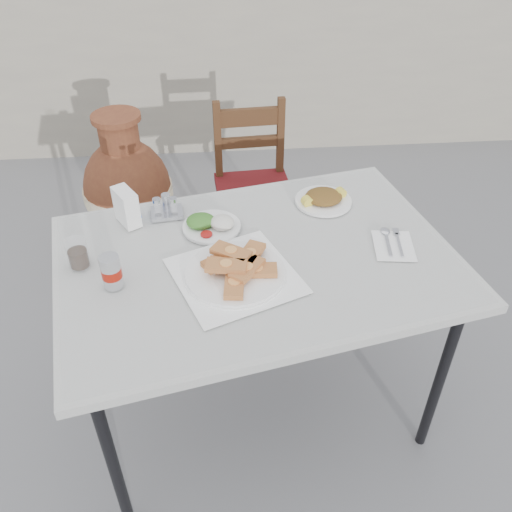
{
  "coord_description": "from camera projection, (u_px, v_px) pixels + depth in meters",
  "views": [
    {
      "loc": [
        0.05,
        -1.42,
        1.96
      ],
      "look_at": [
        0.18,
        0.07,
        0.78
      ],
      "focal_mm": 38.0,
      "sensor_mm": 36.0,
      "label": 1
    }
  ],
  "objects": [
    {
      "name": "ground",
      "position": [
        217.0,
        410.0,
        2.32
      ],
      "size": [
        80.0,
        80.0,
        0.0
      ],
      "primitive_type": "plane",
      "color": "slate",
      "rests_on": "ground"
    },
    {
      "name": "cafe_table",
      "position": [
        257.0,
        269.0,
        1.88
      ],
      "size": [
        1.5,
        1.17,
        0.82
      ],
      "rotation": [
        0.0,
        0.0,
        0.21
      ],
      "color": "black",
      "rests_on": "ground"
    },
    {
      "name": "pide_plate",
      "position": [
        235.0,
        268.0,
        1.74
      ],
      "size": [
        0.48,
        0.48,
        0.08
      ],
      "rotation": [
        0.0,
        0.0,
        0.38
      ],
      "color": "white",
      "rests_on": "cafe_table"
    },
    {
      "name": "salad_rice_plate",
      "position": [
        211.0,
        224.0,
        1.96
      ],
      "size": [
        0.21,
        0.21,
        0.05
      ],
      "color": "white",
      "rests_on": "cafe_table"
    },
    {
      "name": "salad_chopped_plate",
      "position": [
        324.0,
        198.0,
        2.1
      ],
      "size": [
        0.22,
        0.22,
        0.05
      ],
      "color": "white",
      "rests_on": "cafe_table"
    },
    {
      "name": "soda_can",
      "position": [
        111.0,
        271.0,
        1.69
      ],
      "size": [
        0.06,
        0.06,
        0.11
      ],
      "color": "silver",
      "rests_on": "cafe_table"
    },
    {
      "name": "cola_glass",
      "position": [
        78.0,
        255.0,
        1.78
      ],
      "size": [
        0.07,
        0.07,
        0.1
      ],
      "color": "white",
      "rests_on": "cafe_table"
    },
    {
      "name": "napkin_holder",
      "position": [
        126.0,
        207.0,
        1.96
      ],
      "size": [
        0.11,
        0.12,
        0.13
      ],
      "rotation": [
        0.0,
        0.0,
        0.54
      ],
      "color": "white",
      "rests_on": "cafe_table"
    },
    {
      "name": "condiment_caddy",
      "position": [
        166.0,
        208.0,
        2.02
      ],
      "size": [
        0.13,
        0.11,
        0.08
      ],
      "rotation": [
        0.0,
        0.0,
        0.11
      ],
      "color": "silver",
      "rests_on": "cafe_table"
    },
    {
      "name": "cutlery_napkin",
      "position": [
        392.0,
        243.0,
        1.89
      ],
      "size": [
        0.16,
        0.2,
        0.01
      ],
      "rotation": [
        0.0,
        0.0,
        -0.13
      ],
      "color": "white",
      "rests_on": "cafe_table"
    },
    {
      "name": "chair",
      "position": [
        253.0,
        186.0,
        2.89
      ],
      "size": [
        0.42,
        0.42,
        0.88
      ],
      "rotation": [
        0.0,
        0.0,
        0.07
      ],
      "color": "#39220F",
      "rests_on": "ground"
    },
    {
      "name": "terracotta_urn",
      "position": [
        129.0,
        192.0,
        2.97
      ],
      "size": [
        0.48,
        0.48,
        0.84
      ],
      "color": "brown",
      "rests_on": "ground"
    },
    {
      "name": "back_wall",
      "position": [
        204.0,
        69.0,
        3.9
      ],
      "size": [
        6.0,
        0.25,
        1.2
      ],
      "primitive_type": "cube",
      "color": "#A29A87",
      "rests_on": "ground"
    }
  ]
}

